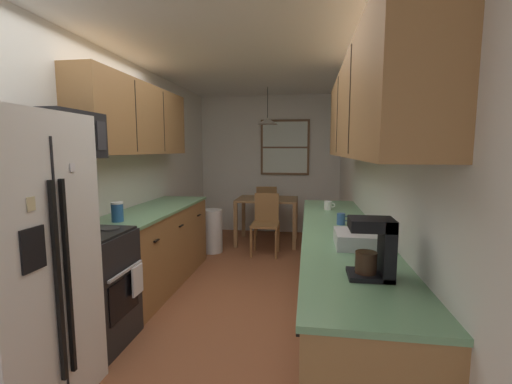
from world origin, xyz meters
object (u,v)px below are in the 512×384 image
(dining_chair_far, at_px, (266,208))
(mug_spare, at_px, (328,205))
(trash_bin, at_px, (213,231))
(stove_range, at_px, (86,288))
(dining_table, at_px, (267,206))
(dining_chair_near, at_px, (266,221))
(storage_canister, at_px, (117,212))
(coffee_maker, at_px, (377,247))
(mug_by_coffeemaker, at_px, (341,219))
(refrigerator, at_px, (7,268))
(table_serving_bowl, at_px, (267,196))
(dish_rack, at_px, (356,239))
(microwave_over_range, at_px, (63,135))

(dining_chair_far, height_order, mug_spare, mug_spare)
(trash_bin, bearing_deg, stove_range, -96.48)
(dining_table, bearing_deg, dining_chair_near, -85.30)
(trash_bin, distance_m, storage_canister, 2.21)
(stove_range, height_order, dining_chair_far, stove_range)
(stove_range, xyz_separation_m, storage_canister, (-0.01, 0.50, 0.52))
(dining_table, bearing_deg, coffee_maker, -75.19)
(stove_range, height_order, mug_by_coffeemaker, stove_range)
(coffee_maker, bearing_deg, storage_canister, 152.06)
(dining_table, bearing_deg, mug_by_coffeemaker, -69.49)
(dining_chair_near, height_order, storage_canister, storage_canister)
(refrigerator, distance_m, table_serving_bowl, 4.11)
(dish_rack, bearing_deg, storage_canister, 165.97)
(refrigerator, relative_size, dish_rack, 5.20)
(microwave_over_range, distance_m, storage_canister, 0.85)
(storage_canister, relative_size, mug_spare, 1.53)
(refrigerator, height_order, storage_canister, refrigerator)
(stove_range, distance_m, coffee_maker, 2.23)
(mug_by_coffeemaker, xyz_separation_m, mug_spare, (-0.07, 0.76, -0.00))
(microwave_over_range, xyz_separation_m, trash_bin, (0.41, 2.59, -1.34))
(dining_table, bearing_deg, table_serving_bowl, 113.71)
(stove_range, relative_size, dining_chair_near, 1.22)
(dining_chair_near, height_order, dining_chair_far, same)
(refrigerator, height_order, coffee_maker, refrigerator)
(mug_by_coffeemaker, bearing_deg, coffee_maker, -87.49)
(stove_range, relative_size, dish_rack, 3.24)
(coffee_maker, distance_m, mug_by_coffeemaker, 1.28)
(stove_range, relative_size, storage_canister, 6.11)
(microwave_over_range, xyz_separation_m, dining_chair_near, (1.22, 2.66, -1.16))
(dining_chair_near, relative_size, coffee_maker, 2.91)
(dining_table, height_order, table_serving_bowl, table_serving_bowl)
(storage_canister, bearing_deg, stove_range, -89.37)
(trash_bin, distance_m, dish_rack, 3.20)
(dish_rack, bearing_deg, coffee_maker, -88.07)
(storage_canister, bearing_deg, dining_table, 68.82)
(storage_canister, xyz_separation_m, dish_rack, (2.05, -0.51, -0.04))
(microwave_over_range, bearing_deg, mug_spare, 34.92)
(dining_table, xyz_separation_m, mug_by_coffeemaker, (0.96, -2.56, 0.32))
(stove_range, relative_size, trash_bin, 1.68)
(coffee_maker, bearing_deg, stove_range, 163.94)
(dining_chair_near, xyz_separation_m, mug_spare, (0.84, -1.23, 0.45))
(dining_chair_near, bearing_deg, dining_table, 94.70)
(dining_chair_near, xyz_separation_m, dish_rack, (0.95, -2.67, 0.45))
(microwave_over_range, xyz_separation_m, coffee_maker, (2.18, -0.60, -0.60))
(dining_table, distance_m, table_serving_bowl, 0.15)
(refrigerator, xyz_separation_m, stove_range, (-0.03, 0.71, -0.41))
(microwave_over_range, relative_size, dining_chair_far, 0.62)
(refrigerator, distance_m, trash_bin, 3.36)
(dining_table, height_order, mug_by_coffeemaker, mug_by_coffeemaker)
(storage_canister, bearing_deg, mug_spare, 25.54)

